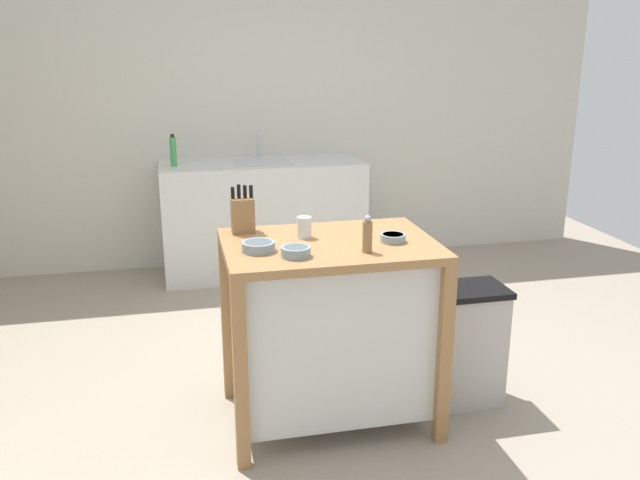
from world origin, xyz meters
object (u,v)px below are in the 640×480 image
Objects in this scene: bowl_ceramic_wide at (258,246)px; sink_faucet at (259,145)px; bowl_stoneware_deep at (393,238)px; knife_block at (243,214)px; drinking_cup at (304,227)px; trash_bin at (467,344)px; bottle_spray_cleaner at (173,151)px; kitchen_island at (329,322)px; bowl_ceramic_small at (296,251)px; pepper_grinder at (367,235)px.

sink_faucet is (0.34, 2.48, 0.07)m from bowl_ceramic_wide.
knife_block is at bearing 154.69° from bowl_stoneware_deep.
drinking_cup is 1.06m from trash_bin.
drinking_cup is at bearing -29.72° from knife_block.
bottle_spray_cleaner reaches higher than bowl_ceramic_wide.
kitchen_island is 4.15× the size of knife_block.
knife_block reaches higher than sink_faucet.
bottle_spray_cleaner is at bearing 105.04° from drinking_cup.
sink_faucet is at bearing 90.05° from kitchen_island.
bowl_ceramic_small is (-0.19, -0.18, 0.43)m from kitchen_island.
pepper_grinder is 2.60m from sink_faucet.
pepper_grinder is at bearing -87.18° from sink_faucet.
kitchen_island is 0.48m from drinking_cup.
pepper_grinder reaches higher than drinking_cup.
kitchen_island is at bearing -89.95° from sink_faucet.
bowl_ceramic_small is at bearing 178.61° from pepper_grinder.
bowl_ceramic_small is at bearing -136.72° from kitchen_island.
drinking_cup is 2.21m from bottle_spray_cleaner.
sink_faucet reaches higher than kitchen_island.
bowl_ceramic_wide is at bearing -168.26° from kitchen_island.
bowl_stoneware_deep is 0.19× the size of trash_bin.
trash_bin is at bearing -12.16° from knife_block.
drinking_cup is 0.36m from pepper_grinder.
trash_bin is 2.59× the size of bottle_spray_cleaner.
bowl_stoneware_deep is 0.70× the size of pepper_grinder.
bottle_spray_cleaner reaches higher than bowl_stoneware_deep.
knife_block is at bearing 167.84° from trash_bin.
trash_bin is at bearing 0.80° from kitchen_island.
bowl_ceramic_small is 0.53× the size of bottle_spray_cleaner.
bottle_spray_cleaner reaches higher than drinking_cup.
sink_faucet is (0.10, 2.31, 0.04)m from drinking_cup.
bowl_ceramic_wide is 0.24× the size of trash_bin.
kitchen_island reaches higher than trash_bin.
pepper_grinder is 2.55m from bottle_spray_cleaner.
bowl_ceramic_small is at bearing -168.28° from trash_bin.
knife_block is 0.33m from bowl_ceramic_wide.
bowl_ceramic_small is (0.18, -0.43, -0.07)m from knife_block.
sink_faucet is at bearing 107.06° from trash_bin.
bowl_ceramic_small is 0.59× the size of sink_faucet.
kitchen_island is 9.74× the size of drinking_cup.
sink_faucet is at bearing 87.57° from drinking_cup.
kitchen_island is 1.57× the size of trash_bin.
kitchen_island is at bearing 43.28° from bowl_ceramic_small.
kitchen_island is 7.63× the size of bowl_ceramic_small.
knife_block is 0.38× the size of trash_bin.
bowl_ceramic_wide is 0.63m from bowl_stoneware_deep.
pepper_grinder is at bearing -56.50° from kitchen_island.
trash_bin is at bearing 18.22° from pepper_grinder.
drinking_cup reaches higher than kitchen_island.
bowl_ceramic_wide is 0.18m from bowl_ceramic_small.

